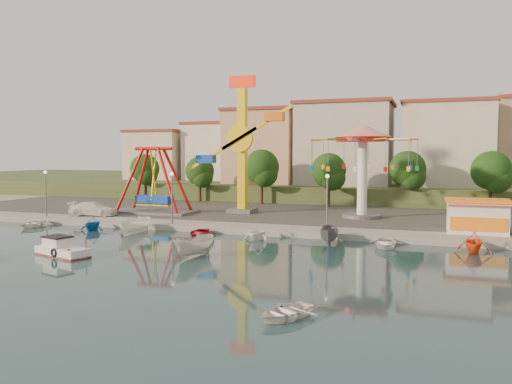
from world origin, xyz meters
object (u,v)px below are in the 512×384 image
at_px(cabin_motorboat, 61,250).
at_px(van, 93,209).
at_px(wave_swinger, 363,150).
at_px(pirate_ship_ride, 154,182).
at_px(kamikaze_tower, 245,149).
at_px(skiff, 194,246).

bearing_deg(cabin_motorboat, van, 136.66).
distance_m(wave_swinger, van, 31.55).
relative_size(wave_swinger, cabin_motorboat, 2.36).
bearing_deg(pirate_ship_ride, kamikaze_tower, 17.92).
bearing_deg(skiff, pirate_ship_ride, 141.63).
relative_size(wave_swinger, skiff, 2.76).
bearing_deg(van, kamikaze_tower, -76.79).
bearing_deg(cabin_motorboat, wave_swinger, 69.66).
distance_m(wave_swinger, cabin_motorboat, 33.24).
bearing_deg(kamikaze_tower, skiff, -79.02).
height_order(pirate_ship_ride, van, pirate_ship_ride).
bearing_deg(kamikaze_tower, wave_swinger, 0.49).
xyz_separation_m(cabin_motorboat, skiff, (9.62, 3.08, 0.38)).
distance_m(pirate_ship_ride, cabin_motorboat, 23.52).
xyz_separation_m(kamikaze_tower, cabin_motorboat, (-5.18, -25.96, -7.91)).
bearing_deg(wave_swinger, kamikaze_tower, -179.51).
bearing_deg(kamikaze_tower, van, -152.34).
bearing_deg(pirate_ship_ride, wave_swinger, 8.22).
height_order(kamikaze_tower, van, kamikaze_tower).
bearing_deg(cabin_motorboat, kamikaze_tower, 94.59).
bearing_deg(wave_swinger, cabin_motorboat, -126.21).
relative_size(pirate_ship_ride, skiff, 2.38).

